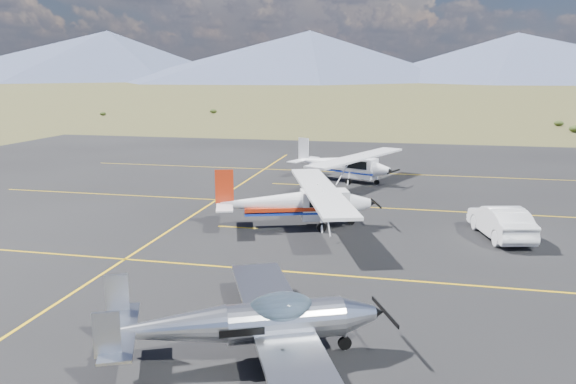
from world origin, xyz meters
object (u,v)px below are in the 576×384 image
at_px(sedan, 501,221).
at_px(aircraft_plain, 344,163).
at_px(aircraft_cessna, 297,201).
at_px(aircraft_low_wing, 253,323).

bearing_deg(sedan, aircraft_plain, -68.44).
xyz_separation_m(aircraft_plain, sedan, (8.53, -12.06, -0.47)).
xyz_separation_m(aircraft_cessna, sedan, (9.32, 0.16, -0.51)).
xyz_separation_m(aircraft_low_wing, aircraft_plain, (-0.66, 25.07, 0.20)).
bearing_deg(aircraft_plain, aircraft_cessna, -70.28).
relative_size(aircraft_plain, sedan, 2.33).
relative_size(aircraft_low_wing, aircraft_plain, 0.91).
bearing_deg(aircraft_cessna, sedan, -17.17).
distance_m(aircraft_cessna, sedan, 9.33).
bearing_deg(sedan, aircraft_cessna, -12.71).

